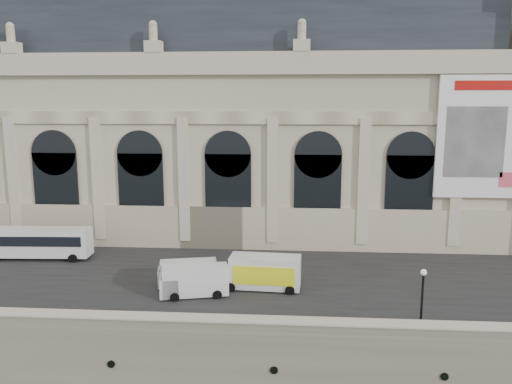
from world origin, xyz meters
TOP-DOWN VIEW (x-y plane):
  - quay at (0.00, 35.00)m, footprint 160.00×70.00m
  - street at (0.00, 14.00)m, footprint 160.00×24.00m
  - parapet at (0.00, 0.60)m, footprint 160.00×1.40m
  - museum at (-5.98, 30.86)m, footprint 69.00×18.70m
  - bus_left at (-24.09, 16.69)m, footprint 11.61×3.15m
  - van_b at (-5.49, 7.54)m, footprint 6.21×3.50m
  - van_c at (-6.53, 9.84)m, footprint 5.61×3.09m
  - box_truck at (0.40, 9.72)m, footprint 7.71×3.11m
  - lamp_right at (12.86, 2.62)m, footprint 0.46×0.46m

SIDE VIEW (x-z plane):
  - quay at x=0.00m, z-range 0.00..6.00m
  - street at x=0.00m, z-range 6.00..6.06m
  - parapet at x=0.00m, z-range 6.01..7.22m
  - van_c at x=-6.53m, z-range 6.03..8.39m
  - van_b at x=-5.49m, z-range 6.03..8.64m
  - box_truck at x=0.40m, z-range 6.01..9.06m
  - bus_left at x=-24.09m, z-range 6.21..9.59m
  - lamp_right at x=12.86m, z-range 5.99..10.54m
  - museum at x=-5.98m, z-range 5.17..34.27m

